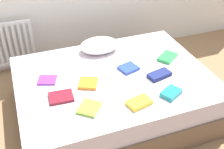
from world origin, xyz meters
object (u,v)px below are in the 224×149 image
at_px(textbook_maroon, 61,97).
at_px(textbook_purple, 47,80).
at_px(textbook_lime, 89,108).
at_px(radiator, 10,44).
at_px(textbook_orange, 88,83).
at_px(textbook_green, 168,57).
at_px(pillow, 99,45).
at_px(textbook_blue, 128,68).
at_px(textbook_teal, 171,93).
at_px(textbook_yellow, 139,102).
at_px(bed, 114,95).
at_px(textbook_navy, 159,75).

height_order(textbook_maroon, textbook_purple, textbook_maroon).
relative_size(textbook_maroon, textbook_lime, 1.12).
relative_size(radiator, textbook_orange, 3.31).
bearing_deg(textbook_green, textbook_maroon, 156.47).
bearing_deg(textbook_green, textbook_orange, 153.58).
xyz_separation_m(pillow, textbook_green, (0.66, -0.42, -0.06)).
xyz_separation_m(textbook_lime, textbook_purple, (-0.28, 0.54, -0.00)).
xyz_separation_m(textbook_orange, textbook_lime, (-0.09, -0.35, -0.00)).
height_order(radiator, textbook_blue, radiator).
xyz_separation_m(pillow, textbook_orange, (-0.31, -0.58, -0.06)).
relative_size(textbook_green, textbook_teal, 1.25).
bearing_deg(textbook_maroon, textbook_yellow, -23.05).
distance_m(textbook_maroon, textbook_green, 1.29).
bearing_deg(pillow, bed, -91.91).
relative_size(radiator, textbook_yellow, 2.83).
bearing_deg(textbook_orange, textbook_blue, 37.57).
relative_size(textbook_yellow, textbook_purple, 1.19).
xyz_separation_m(textbook_blue, textbook_orange, (-0.47, -0.11, -0.00)).
distance_m(radiator, textbook_blue, 1.62).
distance_m(textbook_lime, textbook_yellow, 0.45).
height_order(textbook_orange, textbook_lime, textbook_orange).
height_order(textbook_blue, textbook_teal, textbook_teal).
distance_m(radiator, textbook_green, 1.97).
xyz_separation_m(radiator, textbook_lime, (0.58, -1.60, 0.09)).
xyz_separation_m(pillow, textbook_purple, (-0.67, -0.38, -0.06)).
xyz_separation_m(textbook_blue, textbook_navy, (0.24, -0.23, 0.01)).
height_order(bed, textbook_navy, textbook_navy).
relative_size(textbook_navy, textbook_yellow, 1.13).
bearing_deg(textbook_purple, textbook_teal, -11.37).
distance_m(bed, radiator, 1.54).
bearing_deg(textbook_navy, textbook_green, 35.48).
bearing_deg(pillow, textbook_blue, -70.41).
bearing_deg(textbook_blue, textbook_green, -10.23).
distance_m(pillow, textbook_teal, 1.07).
height_order(textbook_lime, textbook_purple, textbook_lime).
bearing_deg(textbook_teal, textbook_orange, 120.80).
height_order(pillow, textbook_blue, pillow).
bearing_deg(textbook_blue, bed, 179.73).
height_order(radiator, textbook_green, radiator).
height_order(textbook_yellow, textbook_purple, textbook_yellow).
distance_m(textbook_blue, textbook_yellow, 0.56).
xyz_separation_m(textbook_maroon, textbook_orange, (0.29, 0.11, 0.00)).
relative_size(bed, textbook_lime, 10.16).
bearing_deg(textbook_maroon, textbook_orange, 25.07).
height_order(textbook_blue, textbook_yellow, textbook_yellow).
distance_m(textbook_maroon, textbook_navy, 1.01).
bearing_deg(textbook_yellow, radiator, 108.27).
bearing_deg(bed, textbook_teal, -50.68).
distance_m(textbook_blue, textbook_navy, 0.33).
relative_size(pillow, textbook_lime, 2.28).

